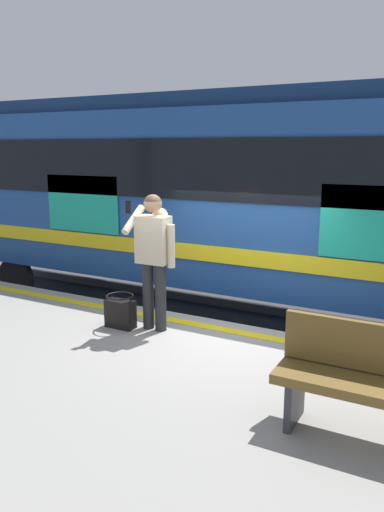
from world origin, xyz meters
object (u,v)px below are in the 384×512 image
train_carriage (246,189)px  bench (377,381)px  passenger (154,251)px  handbag (120,312)px

train_carriage → bench: train_carriage is taller
train_carriage → passenger: train_carriage is taller
train_carriage → handbag: 3.43m
train_carriage → handbag: train_carriage is taller
passenger → handbag: size_ratio=3.97×
handbag → bench: 3.39m
train_carriage → passenger: 3.02m
train_carriage → handbag: size_ratio=31.97×
bench → train_carriage: bearing=-56.3°
handbag → bench: (-3.21, 1.07, 0.29)m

